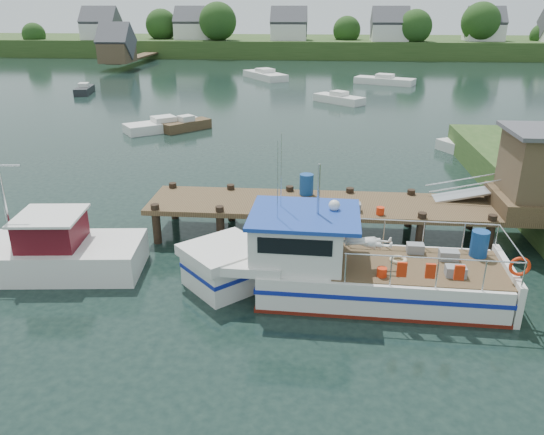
# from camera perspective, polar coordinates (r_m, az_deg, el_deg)

# --- Properties ---
(ground_plane) EXTENTS (160.00, 160.00, 0.00)m
(ground_plane) POSITION_cam_1_polar(r_m,az_deg,el_deg) (21.52, 3.01, -1.81)
(ground_plane) COLOR black
(far_shore) EXTENTS (140.00, 42.55, 9.22)m
(far_shore) POSITION_cam_1_polar(r_m,az_deg,el_deg) (102.27, 4.95, 18.21)
(far_shore) COLOR #314B1F
(far_shore) RESTS_ON ground
(dock) EXTENTS (16.60, 3.00, 4.78)m
(dock) POSITION_cam_1_polar(r_m,az_deg,el_deg) (21.54, 20.73, 3.16)
(dock) COLOR #4E3B25
(dock) RESTS_ON ground
(lobster_boat) EXTENTS (10.72, 3.40, 5.11)m
(lobster_boat) POSITION_cam_1_polar(r_m,az_deg,el_deg) (16.97, 7.18, -5.35)
(lobster_boat) COLOR silver
(lobster_boat) RESTS_ON ground
(work_boat) EXTENTS (8.47, 3.27, 4.43)m
(work_boat) POSITION_cam_1_polar(r_m,az_deg,el_deg) (20.12, -24.76, -3.50)
(work_boat) COLOR silver
(work_boat) RESTS_ON ground
(moored_rowboat) EXTENTS (3.44, 3.59, 1.08)m
(moored_rowboat) POSITION_cam_1_polar(r_m,az_deg,el_deg) (40.17, -9.20, 9.82)
(moored_rowboat) COLOR #4E3B25
(moored_rowboat) RESTS_ON ground
(moored_far) EXTENTS (7.16, 4.76, 1.15)m
(moored_far) POSITION_cam_1_polar(r_m,az_deg,el_deg) (65.04, 12.02, 14.23)
(moored_far) COLOR silver
(moored_far) RESTS_ON ground
(moored_a) EXTENTS (5.68, 4.93, 1.04)m
(moored_a) POSITION_cam_1_polar(r_m,az_deg,el_deg) (40.38, -11.53, 9.70)
(moored_a) COLOR silver
(moored_a) RESTS_ON ground
(moored_b) EXTENTS (4.91, 4.59, 1.11)m
(moored_b) POSITION_cam_1_polar(r_m,az_deg,el_deg) (51.47, 7.21, 12.57)
(moored_b) COLOR silver
(moored_b) RESTS_ON ground
(moored_c) EXTENTS (6.84, 5.27, 1.04)m
(moored_c) POSITION_cam_1_polar(r_m,az_deg,el_deg) (37.44, 22.14, 7.58)
(moored_c) COLOR silver
(moored_c) RESTS_ON ground
(moored_d) EXTENTS (6.23, 7.59, 1.26)m
(moored_d) POSITION_cam_1_polar(r_m,az_deg,el_deg) (68.30, -0.75, 15.07)
(moored_d) COLOR silver
(moored_d) RESTS_ON ground
(moored_e) EXTENTS (2.09, 4.16, 1.10)m
(moored_e) POSITION_cam_1_polar(r_m,az_deg,el_deg) (59.94, -19.54, 12.83)
(moored_e) COLOR black
(moored_e) RESTS_ON ground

